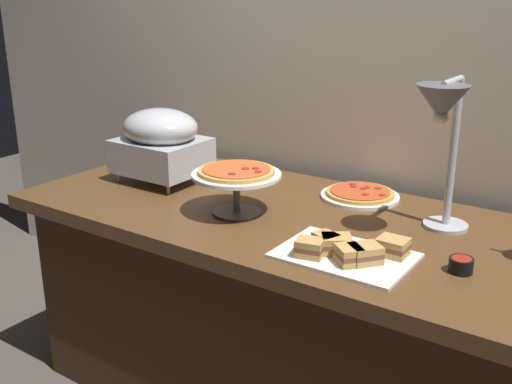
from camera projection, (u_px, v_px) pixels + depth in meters
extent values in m
cube|color=beige|center=(358.00, 66.00, 2.31)|extent=(4.40, 0.04, 2.40)
cube|color=brown|center=(287.00, 220.00, 2.06)|extent=(1.90, 0.84, 0.05)
cube|color=#3C2715|center=(285.00, 318.00, 2.18)|extent=(1.75, 0.74, 0.71)
cylinder|color=#B7BABF|center=(119.00, 177.00, 2.38)|extent=(0.01, 0.01, 0.04)
cylinder|color=#B7BABF|center=(168.00, 189.00, 2.24)|extent=(0.01, 0.01, 0.04)
cylinder|color=#B7BABF|center=(158.00, 164.00, 2.55)|extent=(0.01, 0.01, 0.04)
cylinder|color=#B7BABF|center=(206.00, 174.00, 2.41)|extent=(0.01, 0.01, 0.04)
cube|color=#B7BABF|center=(162.00, 155.00, 2.37)|extent=(0.32, 0.28, 0.13)
ellipsoid|color=#B7BABF|center=(160.00, 127.00, 2.33)|extent=(0.31, 0.26, 0.14)
cylinder|color=#B7BABF|center=(445.00, 225.00, 1.93)|extent=(0.14, 0.14, 0.01)
cylinder|color=#B7BABF|center=(453.00, 154.00, 1.86)|extent=(0.02, 0.02, 0.46)
cylinder|color=#B7BABF|center=(453.00, 81.00, 1.72)|extent=(0.02, 0.16, 0.02)
cone|color=#595B60|center=(442.00, 103.00, 1.68)|extent=(0.15, 0.15, 0.10)
sphere|color=#F9EAB2|center=(440.00, 117.00, 1.69)|extent=(0.04, 0.04, 0.04)
cylinder|color=white|center=(360.00, 196.00, 2.20)|extent=(0.28, 0.28, 0.01)
cylinder|color=#C68E42|center=(360.00, 193.00, 2.20)|extent=(0.24, 0.24, 0.01)
cylinder|color=#B74723|center=(360.00, 191.00, 2.19)|extent=(0.22, 0.22, 0.00)
cylinder|color=maroon|center=(365.00, 194.00, 2.15)|extent=(0.02, 0.02, 0.00)
cylinder|color=maroon|center=(378.00, 188.00, 2.21)|extent=(0.02, 0.02, 0.00)
cylinder|color=maroon|center=(354.00, 186.00, 2.23)|extent=(0.02, 0.02, 0.00)
cylinder|color=maroon|center=(353.00, 184.00, 2.26)|extent=(0.02, 0.02, 0.00)
cylinder|color=maroon|center=(363.00, 189.00, 2.21)|extent=(0.02, 0.02, 0.00)
cylinder|color=maroon|center=(382.00, 195.00, 2.14)|extent=(0.02, 0.02, 0.00)
cylinder|color=maroon|center=(367.00, 187.00, 2.22)|extent=(0.02, 0.02, 0.00)
cylinder|color=#595B60|center=(237.00, 195.00, 2.03)|extent=(0.02, 0.02, 0.13)
cylinder|color=#595B60|center=(237.00, 212.00, 2.05)|extent=(0.16, 0.16, 0.01)
cylinder|color=white|center=(236.00, 175.00, 2.01)|extent=(0.30, 0.30, 0.01)
cylinder|color=gold|center=(236.00, 171.00, 2.00)|extent=(0.26, 0.26, 0.01)
cylinder|color=#C65628|center=(236.00, 169.00, 2.00)|extent=(0.22, 0.22, 0.00)
cylinder|color=maroon|center=(232.00, 174.00, 1.94)|extent=(0.02, 0.02, 0.00)
cylinder|color=maroon|center=(256.00, 168.00, 2.00)|extent=(0.02, 0.02, 0.00)
cylinder|color=maroon|center=(245.00, 169.00, 2.00)|extent=(0.02, 0.02, 0.00)
cylinder|color=maroon|center=(258.00, 172.00, 1.96)|extent=(0.02, 0.02, 0.00)
cube|color=white|center=(345.00, 256.00, 1.71)|extent=(0.37, 0.26, 0.01)
cube|color=tan|center=(392.00, 252.00, 1.70)|extent=(0.08, 0.07, 0.02)
cube|color=brown|center=(393.00, 247.00, 1.70)|extent=(0.08, 0.07, 0.01)
cube|color=tan|center=(393.00, 242.00, 1.69)|extent=(0.08, 0.07, 0.02)
cube|color=tan|center=(326.00, 247.00, 1.74)|extent=(0.08, 0.08, 0.02)
cube|color=brown|center=(326.00, 242.00, 1.73)|extent=(0.08, 0.08, 0.01)
cube|color=tan|center=(326.00, 237.00, 1.72)|extent=(0.08, 0.08, 0.02)
cube|color=tan|center=(365.00, 259.00, 1.66)|extent=(0.11, 0.11, 0.02)
cube|color=brown|center=(365.00, 254.00, 1.65)|extent=(0.11, 0.11, 0.01)
cube|color=tan|center=(365.00, 248.00, 1.65)|extent=(0.11, 0.11, 0.02)
cube|color=tan|center=(336.00, 249.00, 1.72)|extent=(0.11, 0.10, 0.02)
cube|color=brown|center=(337.00, 244.00, 1.71)|extent=(0.11, 0.10, 0.01)
cube|color=tan|center=(337.00, 239.00, 1.71)|extent=(0.11, 0.10, 0.02)
cube|color=tan|center=(349.00, 260.00, 1.65)|extent=(0.10, 0.10, 0.02)
cube|color=brown|center=(349.00, 255.00, 1.64)|extent=(0.10, 0.10, 0.01)
cube|color=tan|center=(349.00, 250.00, 1.64)|extent=(0.10, 0.10, 0.02)
cube|color=tan|center=(310.00, 253.00, 1.69)|extent=(0.09, 0.08, 0.02)
cube|color=brown|center=(310.00, 248.00, 1.69)|extent=(0.09, 0.08, 0.01)
cube|color=tan|center=(310.00, 243.00, 1.68)|extent=(0.09, 0.08, 0.02)
cylinder|color=black|center=(461.00, 265.00, 1.62)|extent=(0.06, 0.06, 0.04)
cylinder|color=maroon|center=(462.00, 259.00, 1.61)|extent=(0.05, 0.05, 0.01)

